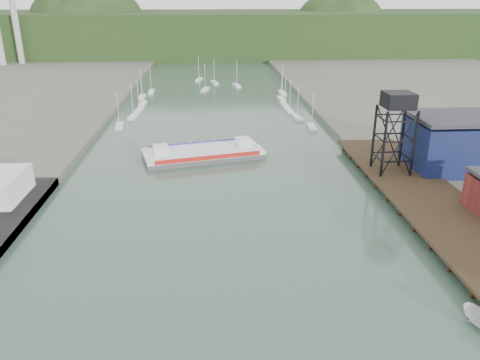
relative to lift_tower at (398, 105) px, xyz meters
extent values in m
cube|color=black|center=(2.00, -13.00, -13.75)|extent=(14.00, 70.00, 0.50)
cylinder|color=black|center=(-4.00, -13.00, -14.85)|extent=(0.60, 0.60, 2.20)
cylinder|color=black|center=(8.00, -13.00, -14.85)|extent=(0.60, 0.60, 2.20)
cylinder|color=black|center=(-3.00, -3.00, -7.00)|extent=(0.50, 0.50, 13.00)
cylinder|color=black|center=(3.00, -3.00, -7.00)|extent=(0.50, 0.50, 13.00)
cylinder|color=black|center=(-3.00, 3.00, -7.00)|extent=(0.50, 0.50, 13.00)
cylinder|color=black|center=(3.00, 3.00, -7.00)|extent=(0.50, 0.50, 13.00)
cube|color=black|center=(0.00, 0.00, 1.00)|extent=(5.50, 5.50, 3.00)
cube|color=#0D103A|center=(15.00, 2.00, -9.05)|extent=(20.00, 14.00, 10.00)
cube|color=#2D2D33|center=(15.00, 2.00, -3.15)|extent=(20.50, 14.50, 0.80)
cube|color=silver|center=(-62.54, 45.89, -15.30)|extent=(2.67, 7.65, 0.90)
cube|color=silver|center=(-60.28, 57.30, -15.30)|extent=(2.81, 7.67, 0.90)
cube|color=silver|center=(-59.71, 66.17, -15.30)|extent=(2.35, 7.59, 0.90)
cube|color=silver|center=(-59.81, 76.09, -15.30)|extent=(2.01, 7.50, 0.90)
cube|color=silver|center=(-61.64, 88.33, -15.30)|extent=(2.00, 7.50, 0.90)
cube|color=silver|center=(-59.32, 98.17, -15.30)|extent=(2.16, 7.54, 0.90)
cube|color=silver|center=(-7.44, 41.03, -15.30)|extent=(2.53, 7.62, 0.90)
cube|color=silver|center=(-9.54, 52.51, -15.30)|extent=(2.76, 7.67, 0.90)
cube|color=silver|center=(-10.54, 61.29, -15.30)|extent=(2.22, 7.56, 0.90)
cube|color=silver|center=(-10.73, 70.28, -15.30)|extent=(2.18, 7.54, 0.90)
cube|color=silver|center=(-10.33, 81.38, -15.30)|extent=(2.46, 7.61, 0.90)
cube|color=silver|center=(-8.22, 92.99, -15.30)|extent=(2.48, 7.61, 0.90)
cube|color=silver|center=(-38.16, 102.00, -15.30)|extent=(3.78, 7.76, 0.90)
cube|color=silver|center=(-24.96, 110.00, -15.30)|extent=(3.31, 7.74, 0.90)
cube|color=silver|center=(-34.34, 118.00, -15.30)|extent=(3.76, 7.76, 0.90)
cube|color=silver|center=(-41.11, 126.00, -15.30)|extent=(3.40, 7.74, 0.90)
cylinder|color=#A7A8A2|center=(-137.00, 177.00, 14.35)|extent=(3.20, 3.20, 60.00)
cube|color=black|center=(-35.00, 242.00, -3.65)|extent=(500.00, 120.00, 28.00)
sphere|color=black|center=(-115.00, 242.00, -7.65)|extent=(80.00, 80.00, 80.00)
sphere|color=black|center=(55.00, 252.00, -9.65)|extent=(70.00, 70.00, 70.00)
cube|color=#4A4A4C|center=(-38.17, 17.07, -15.10)|extent=(29.13, 17.21, 1.09)
cube|color=silver|center=(-38.17, 17.07, -14.12)|extent=(29.13, 17.21, 0.87)
cube|color=red|center=(-36.83, 11.72, -13.90)|extent=(23.35, 5.98, 0.98)
cube|color=#16279C|center=(-39.51, 22.42, -13.90)|extent=(23.35, 5.98, 0.98)
cube|color=silver|center=(-47.70, 14.68, -12.81)|extent=(3.97, 3.97, 2.18)
cube|color=silver|center=(-28.63, 19.45, -12.81)|extent=(3.97, 3.97, 2.18)
camera|label=1|loc=(-36.17, -87.24, 19.59)|focal=35.00mm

